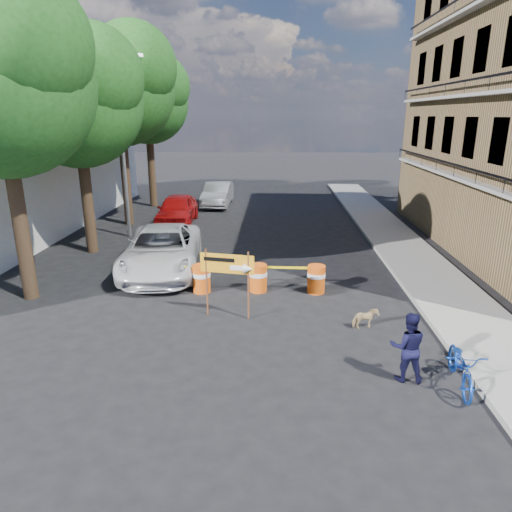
# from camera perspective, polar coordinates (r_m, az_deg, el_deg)

# --- Properties ---
(ground) EXTENTS (120.00, 120.00, 0.00)m
(ground) POSITION_cam_1_polar(r_m,az_deg,el_deg) (12.25, -1.49, -9.28)
(ground) COLOR black
(ground) RESTS_ON ground
(sidewalk_east) EXTENTS (2.40, 40.00, 0.15)m
(sidewalk_east) POSITION_cam_1_polar(r_m,az_deg,el_deg) (18.59, 19.26, -0.62)
(sidewalk_east) COLOR gray
(sidewalk_east) RESTS_ON ground
(tree_near) EXTENTS (5.46, 5.20, 9.15)m
(tree_near) POSITION_cam_1_polar(r_m,az_deg,el_deg) (14.98, -29.34, 18.58)
(tree_near) COLOR #332316
(tree_near) RESTS_ON ground
(tree_mid_a) EXTENTS (5.25, 5.00, 8.68)m
(tree_mid_a) POSITION_cam_1_polar(r_m,az_deg,el_deg) (19.45, -21.37, 17.71)
(tree_mid_a) COLOR #332316
(tree_mid_a) RESTS_ON ground
(tree_mid_b) EXTENTS (5.67, 5.40, 9.62)m
(tree_mid_b) POSITION_cam_1_polar(r_m,az_deg,el_deg) (24.17, -16.68, 19.53)
(tree_mid_b) COLOR #332316
(tree_mid_b) RESTS_ON ground
(tree_far) EXTENTS (5.04, 4.80, 8.84)m
(tree_far) POSITION_cam_1_polar(r_m,az_deg,el_deg) (28.94, -13.34, 18.29)
(tree_far) COLOR #332316
(tree_far) RESTS_ON ground
(streetlamp) EXTENTS (1.25, 0.18, 8.00)m
(streetlamp) POSITION_cam_1_polar(r_m,az_deg,el_deg) (21.54, -16.23, 13.68)
(streetlamp) COLOR gray
(streetlamp) RESTS_ON ground
(barrel_far_left) EXTENTS (0.58, 0.58, 0.90)m
(barrel_far_left) POSITION_cam_1_polar(r_m,az_deg,el_deg) (15.22, -13.80, -2.45)
(barrel_far_left) COLOR #EC440D
(barrel_far_left) RESTS_ON ground
(barrel_mid_left) EXTENTS (0.58, 0.58, 0.90)m
(barrel_mid_left) POSITION_cam_1_polar(r_m,az_deg,el_deg) (14.71, -6.82, -2.75)
(barrel_mid_left) COLOR #EC440D
(barrel_mid_left) RESTS_ON ground
(barrel_mid_right) EXTENTS (0.58, 0.58, 0.90)m
(barrel_mid_right) POSITION_cam_1_polar(r_m,az_deg,el_deg) (14.66, 0.28, -2.69)
(barrel_mid_right) COLOR #EC440D
(barrel_mid_right) RESTS_ON ground
(barrel_far_right) EXTENTS (0.58, 0.58, 0.90)m
(barrel_far_right) POSITION_cam_1_polar(r_m,az_deg,el_deg) (14.69, 7.53, -2.80)
(barrel_far_right) COLOR #EC440D
(barrel_far_right) RESTS_ON ground
(detour_sign) EXTENTS (1.51, 0.45, 1.96)m
(detour_sign) POSITION_cam_1_polar(r_m,az_deg,el_deg) (12.45, -2.73, -1.66)
(detour_sign) COLOR #592D19
(detour_sign) RESTS_ON ground
(pedestrian) EXTENTS (0.81, 0.66, 1.55)m
(pedestrian) POSITION_cam_1_polar(r_m,az_deg,el_deg) (10.34, 18.44, -10.72)
(pedestrian) COLOR black
(pedestrian) RESTS_ON ground
(bicycle) EXTENTS (0.75, 1.03, 1.83)m
(bicycle) POSITION_cam_1_polar(r_m,az_deg,el_deg) (10.44, 24.57, -10.32)
(bicycle) COLOR #133BA0
(bicycle) RESTS_ON ground
(dog) EXTENTS (0.73, 0.49, 0.57)m
(dog) POSITION_cam_1_polar(r_m,az_deg,el_deg) (12.58, 13.51, -7.63)
(dog) COLOR tan
(dog) RESTS_ON ground
(suv_white) EXTENTS (3.27, 5.96, 1.58)m
(suv_white) POSITION_cam_1_polar(r_m,az_deg,el_deg) (16.83, -11.69, 0.73)
(suv_white) COLOR silver
(suv_white) RESTS_ON ground
(sedan_red) EXTENTS (1.96, 4.54, 1.52)m
(sedan_red) POSITION_cam_1_polar(r_m,az_deg,el_deg) (24.17, -9.84, 5.76)
(sedan_red) COLOR #AA0E0E
(sedan_red) RESTS_ON ground
(sedan_silver) EXTENTS (1.68, 4.46, 1.46)m
(sedan_silver) POSITION_cam_1_polar(r_m,az_deg,el_deg) (28.84, -4.80, 7.73)
(sedan_silver) COLOR #A0A2A7
(sedan_silver) RESTS_ON ground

